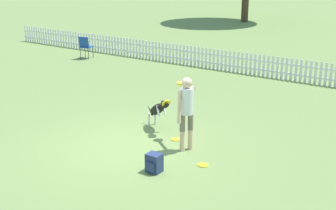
{
  "coord_description": "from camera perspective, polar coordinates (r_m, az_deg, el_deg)",
  "views": [
    {
      "loc": [
        6.13,
        -7.46,
        4.07
      ],
      "look_at": [
        0.37,
        0.99,
        0.78
      ],
      "focal_mm": 50.0,
      "sensor_mm": 36.0,
      "label": 1
    }
  ],
  "objects": [
    {
      "name": "ground_plane",
      "position": [
        10.48,
        -4.74,
        -5.09
      ],
      "size": [
        240.0,
        240.0,
        0.0
      ],
      "primitive_type": "plane",
      "color": "olive"
    },
    {
      "name": "handler_person",
      "position": [
        9.96,
        2.24,
        -0.03
      ],
      "size": [
        0.78,
        0.97,
        1.63
      ],
      "rotation": [
        0.0,
        0.0,
        1.06
      ],
      "color": "beige",
      "rests_on": "ground_plane"
    },
    {
      "name": "leaping_dog",
      "position": [
        11.27,
        -1.2,
        -0.48
      ],
      "size": [
        1.08,
        0.68,
        0.89
      ],
      "rotation": [
        0.0,
        0.0,
        -2.08
      ],
      "color": "black",
      "rests_on": "ground_plane"
    },
    {
      "name": "frisbee_near_handler",
      "position": [
        9.57,
        4.3,
        -7.31
      ],
      "size": [
        0.21,
        0.21,
        0.02
      ],
      "color": "yellow",
      "rests_on": "ground_plane"
    },
    {
      "name": "frisbee_near_dog",
      "position": [
        10.82,
        0.95,
        -4.2
      ],
      "size": [
        0.21,
        0.21,
        0.02
      ],
      "color": "yellow",
      "rests_on": "ground_plane"
    },
    {
      "name": "backpack_on_grass",
      "position": [
        9.22,
        -1.72,
        -7.08
      ],
      "size": [
        0.29,
        0.28,
        0.38
      ],
      "color": "navy",
      "rests_on": "ground_plane"
    },
    {
      "name": "picket_fence",
      "position": [
        16.67,
        11.87,
        4.67
      ],
      "size": [
        25.45,
        0.04,
        0.76
      ],
      "color": "white",
      "rests_on": "ground_plane"
    },
    {
      "name": "folding_chair_center",
      "position": [
        19.52,
        -10.06,
        7.18
      ],
      "size": [
        0.54,
        0.55,
        0.92
      ],
      "rotation": [
        0.0,
        0.0,
        3.38
      ],
      "color": "#333338",
      "rests_on": "ground_plane"
    }
  ]
}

